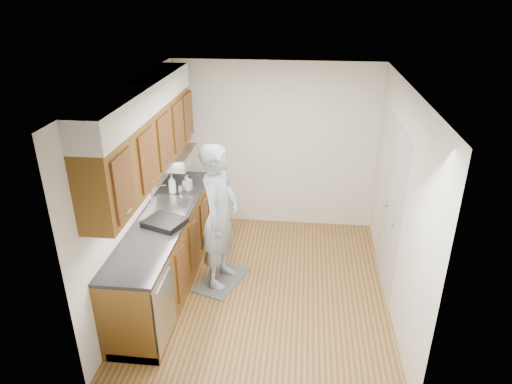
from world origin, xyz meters
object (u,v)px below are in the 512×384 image
Objects in this scene: soap_bottle_b at (187,182)px; soap_bottle_c at (186,182)px; dish_rack at (165,222)px; soap_bottle_a at (172,184)px; person at (219,207)px; steel_can at (181,190)px.

soap_bottle_c is at bearing 117.80° from soap_bottle_b.
soap_bottle_b reaches higher than dish_rack.
dish_rack is (0.02, -1.07, -0.04)m from soap_bottle_c.
dish_rack is (0.14, -0.84, -0.10)m from soap_bottle_a.
person is at bearing -52.03° from soap_bottle_c.
dish_rack is at bearing -80.28° from soap_bottle_a.
soap_bottle_c is 1.30× the size of steel_can.
soap_bottle_a is 2.34× the size of steel_can.
soap_bottle_b reaches higher than steel_can.
person reaches higher than dish_rack.
soap_bottle_a is at bearing 63.16° from person.
soap_bottle_b is 0.49× the size of dish_rack.
soap_bottle_a is (-0.72, 0.54, 0.03)m from person.
soap_bottle_c is (0.12, 0.23, -0.06)m from soap_bottle_a.
soap_bottle_c is at bearing 86.41° from steel_can.
soap_bottle_c reaches higher than dish_rack.
soap_bottle_a is 0.62× the size of dish_rack.
soap_bottle_c is 0.34× the size of dish_rack.
steel_can is (-0.06, -0.14, -0.05)m from soap_bottle_b.
person is at bearing -50.89° from soap_bottle_b.
steel_can is 0.85m from dish_rack.
dish_rack is at bearing -87.59° from steel_can.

